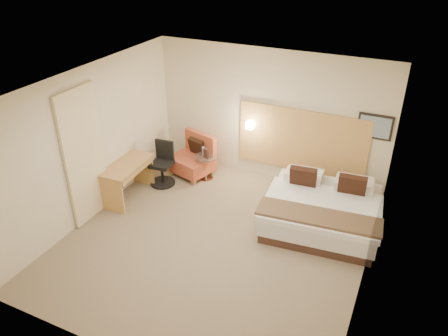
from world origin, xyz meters
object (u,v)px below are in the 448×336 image
at_px(bed, 323,209).
at_px(lounge_chair, 194,159).
at_px(desk, 128,171).
at_px(side_table, 206,166).
at_px(desk_chair, 163,167).

bearing_deg(bed, lounge_chair, 167.39).
bearing_deg(desk, side_table, 51.06).
bearing_deg(bed, side_table, 168.19).
bearing_deg(lounge_chair, bed, -12.61).
height_order(lounge_chair, side_table, lounge_chair).
bearing_deg(lounge_chair, side_table, -18.42).
distance_m(bed, side_table, 2.65).
height_order(bed, lounge_chair, bed).
bearing_deg(desk_chair, side_table, 36.20).
distance_m(side_table, desk, 1.64).
xyz_separation_m(bed, desk_chair, (-3.30, 0.02, 0.06)).
distance_m(lounge_chair, desk_chair, 0.74).
bearing_deg(desk_chair, bed, -0.34).
distance_m(lounge_chair, side_table, 0.37).
height_order(bed, desk, bed).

